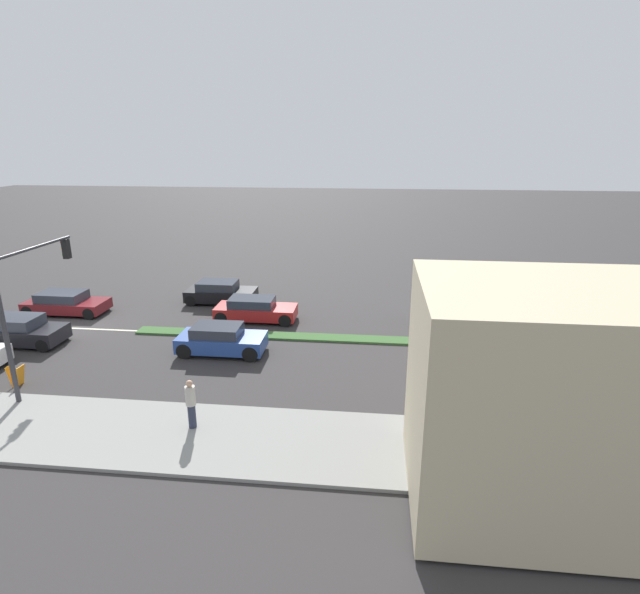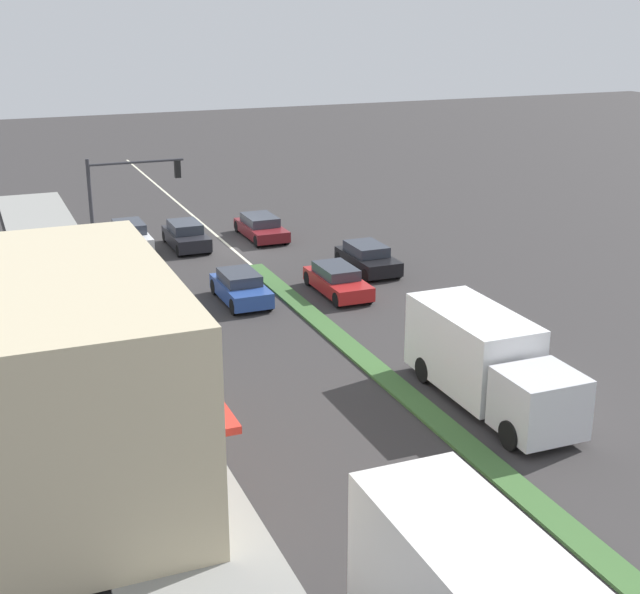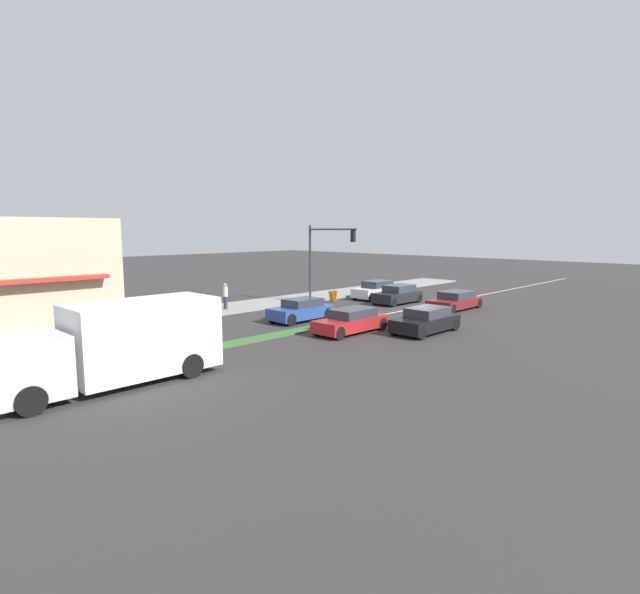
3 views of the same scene
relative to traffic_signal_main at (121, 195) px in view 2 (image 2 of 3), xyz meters
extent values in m
plane|color=#333030|center=(-6.12, 15.07, -3.90)|extent=(160.00, 160.00, 0.00)
cube|color=gray|center=(2.88, 15.57, -3.84)|extent=(4.00, 73.00, 0.12)
cube|color=#3D6633|center=(-6.12, 24.07, -3.85)|extent=(0.90, 46.00, 0.10)
cube|color=beige|center=(-6.12, -2.93, -3.90)|extent=(0.16, 60.00, 0.01)
cube|color=#C6B793|center=(4.67, 19.28, -0.84)|extent=(5.13, 10.54, 5.88)
cube|color=red|center=(1.76, 19.28, -0.98)|extent=(0.70, 8.43, 0.20)
cylinder|color=#333338|center=(1.43, 0.01, -0.98)|extent=(0.18, 0.18, 5.60)
cylinder|color=#333338|center=(-0.82, 0.01, 1.52)|extent=(4.50, 0.12, 0.12)
cube|color=black|center=(-2.77, 0.01, 1.07)|extent=(0.28, 0.24, 0.84)
sphere|color=red|center=(-2.77, -0.12, 1.34)|extent=(0.18, 0.18, 0.18)
sphere|color=gold|center=(-2.77, -0.12, 1.07)|extent=(0.18, 0.18, 0.18)
sphere|color=green|center=(-2.77, -0.12, 0.80)|extent=(0.18, 0.18, 0.18)
cylinder|color=#282D42|center=(2.41, 7.01, -3.36)|extent=(0.26, 0.26, 0.84)
cylinder|color=#B7B2A8|center=(2.41, 7.01, -2.60)|extent=(0.34, 0.34, 0.67)
sphere|color=tan|center=(2.41, 7.01, -2.16)|extent=(0.22, 0.22, 0.22)
cube|color=orange|center=(0.06, -1.20, -3.47)|extent=(0.45, 0.21, 0.84)
cube|color=orange|center=(0.06, -0.88, -3.47)|extent=(0.45, 0.21, 0.84)
cube|color=silver|center=(-8.32, 21.92, -2.68)|extent=(2.28, 2.20, 1.90)
cube|color=white|center=(-8.32, 18.07, -2.33)|extent=(2.40, 5.10, 2.60)
cylinder|color=black|center=(-9.40, 22.12, -3.45)|extent=(0.28, 0.90, 0.90)
cylinder|color=black|center=(-7.24, 22.12, -3.45)|extent=(0.28, 0.90, 0.90)
cylinder|color=black|center=(-9.40, 16.82, -3.45)|extent=(0.28, 0.90, 0.90)
cylinder|color=black|center=(-7.24, 16.82, -3.45)|extent=(0.28, 0.90, 0.90)
cube|color=black|center=(-3.92, -3.71, -3.38)|extent=(1.79, 4.01, 0.69)
cube|color=#2D333D|center=(-3.92, -3.91, -2.78)|extent=(1.52, 2.21, 0.51)
cylinder|color=black|center=(-4.72, -2.11, -3.59)|extent=(0.22, 0.62, 0.62)
cylinder|color=black|center=(-3.13, -2.11, -3.59)|extent=(0.22, 0.62, 0.62)
cylinder|color=black|center=(-4.72, -5.32, -3.59)|extent=(0.22, 0.62, 0.62)
cylinder|color=black|center=(-3.13, -5.32, -3.59)|extent=(0.22, 0.62, 0.62)
cube|color=black|center=(-11.12, 3.90, -3.39)|extent=(1.84, 4.09, 0.66)
cube|color=#2D333D|center=(-11.12, 3.70, -2.82)|extent=(1.56, 2.25, 0.49)
cylinder|color=black|center=(-11.94, 5.53, -3.58)|extent=(0.22, 0.64, 0.64)
cylinder|color=black|center=(-10.31, 5.53, -3.58)|extent=(0.22, 0.64, 0.64)
cylinder|color=black|center=(-11.94, 2.27, -3.58)|extent=(0.22, 0.64, 0.64)
cylinder|color=black|center=(-10.31, 2.27, -3.58)|extent=(0.22, 0.64, 0.64)
cube|color=#AD1E1E|center=(-8.32, 6.67, -3.41)|extent=(1.72, 4.30, 0.61)
cube|color=#2D333D|center=(-8.32, 6.45, -2.86)|extent=(1.46, 2.37, 0.47)
cylinder|color=black|center=(-9.08, 8.38, -3.56)|extent=(0.22, 0.67, 0.67)
cylinder|color=black|center=(-7.57, 8.38, -3.56)|extent=(0.22, 0.67, 0.67)
cylinder|color=black|center=(-9.08, 4.96, -3.56)|extent=(0.22, 0.67, 0.67)
cylinder|color=black|center=(-7.57, 4.96, -3.56)|extent=(0.22, 0.67, 0.67)
cube|color=#284793|center=(-3.92, 6.11, -3.37)|extent=(1.77, 3.92, 0.66)
cube|color=#2D333D|center=(-3.92, 5.92, -2.80)|extent=(1.50, 2.16, 0.47)
cylinder|color=black|center=(-4.71, 7.62, -3.54)|extent=(0.22, 0.71, 0.71)
cylinder|color=black|center=(-3.14, 7.62, -3.54)|extent=(0.22, 0.71, 0.71)
cylinder|color=black|center=(-4.71, 4.61, -3.54)|extent=(0.22, 0.71, 0.71)
cylinder|color=black|center=(-3.14, 4.61, -3.54)|extent=(0.22, 0.71, 0.71)
cube|color=silver|center=(-1.12, -4.74, -3.36)|extent=(1.74, 4.10, 0.69)
cube|color=#2D333D|center=(-1.12, -4.95, -2.76)|extent=(1.48, 2.26, 0.52)
cylinder|color=black|center=(-1.89, -3.14, -3.55)|extent=(0.22, 0.69, 0.69)
cylinder|color=black|center=(-0.36, -3.14, -3.55)|extent=(0.22, 0.69, 0.69)
cylinder|color=black|center=(-1.89, -6.34, -3.55)|extent=(0.22, 0.69, 0.69)
cylinder|color=black|center=(-0.36, -6.34, -3.55)|extent=(0.22, 0.69, 0.69)
cube|color=maroon|center=(-8.32, -4.17, -3.44)|extent=(1.89, 4.42, 0.57)
cube|color=#2D333D|center=(-8.32, -4.40, -2.91)|extent=(1.61, 2.43, 0.50)
cylinder|color=black|center=(-9.17, -2.39, -3.58)|extent=(0.22, 0.65, 0.65)
cylinder|color=black|center=(-7.48, -2.39, -3.58)|extent=(0.22, 0.65, 0.65)
cylinder|color=black|center=(-9.17, -5.96, -3.58)|extent=(0.22, 0.65, 0.65)
cylinder|color=black|center=(-7.48, -5.96, -3.58)|extent=(0.22, 0.65, 0.65)
camera|label=1|loc=(16.52, 12.84, 5.42)|focal=28.00mm
camera|label=2|loc=(6.89, 41.90, 8.74)|focal=50.00mm
camera|label=3|loc=(-25.14, 26.23, 1.46)|focal=28.00mm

